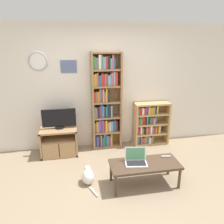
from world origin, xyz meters
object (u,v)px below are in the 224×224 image
cat (88,176)px  television (59,119)px  bookshelf_short (149,124)px  coffee_table (145,166)px  laptop (136,160)px  bookshelf_tall (105,102)px  tv_stand (59,141)px  remote_near_laptop (166,156)px

cat → television: bearing=111.9°
bookshelf_short → cat: bookshelf_short is taller
coffee_table → laptop: bearing=164.6°
bookshelf_tall → cat: 1.62m
bookshelf_short → laptop: 1.58m
cat → tv_stand: bearing=113.6°
television → coffee_table: bearing=-44.3°
television → bookshelf_short: (1.93, 0.12, -0.29)m
tv_stand → laptop: laptop is taller
tv_stand → laptop: (1.25, -1.26, 0.16)m
coffee_table → cat: (-0.89, 0.20, -0.21)m
tv_stand → remote_near_laptop: tv_stand is taller
laptop → television: bearing=142.0°
laptop → remote_near_laptop: bearing=17.3°
coffee_table → remote_near_laptop: size_ratio=6.75×
remote_near_laptop → cat: remote_near_laptop is taller
bookshelf_tall → bookshelf_short: size_ratio=2.14×
bookshelf_tall → laptop: 1.56m
bookshelf_short → cat: bearing=-139.7°
cat → remote_near_laptop: bearing=-4.1°
remote_near_laptop → television: bearing=-117.7°
television → bookshelf_tall: size_ratio=0.33×
tv_stand → television: (0.03, 0.02, 0.48)m
bookshelf_short → bookshelf_tall: bearing=178.9°
tv_stand → remote_near_laptop: size_ratio=4.42×
tv_stand → laptop: size_ratio=1.93×
bookshelf_tall → laptop: bearing=-79.5°
bookshelf_tall → coffee_table: 1.66m
bookshelf_tall → bookshelf_short: 1.12m
remote_near_laptop → bookshelf_short: bearing=179.5°
laptop → remote_near_laptop: 0.56m
bookshelf_short → cat: size_ratio=1.88×
television → bookshelf_short: size_ratio=0.70×
bookshelf_short → remote_near_laptop: bookshelf_short is taller
television → tv_stand: bearing=-141.4°
television → bookshelf_short: 1.96m
bookshelf_tall → coffee_table: (0.40, -1.47, -0.67)m
tv_stand → cat: size_ratio=1.43×
tv_stand → bookshelf_tall: bearing=9.4°
bookshelf_tall → bookshelf_short: bookshelf_tall is taller
coffee_table → tv_stand: bearing=136.8°
remote_near_laptop → bookshelf_tall: bearing=-142.2°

